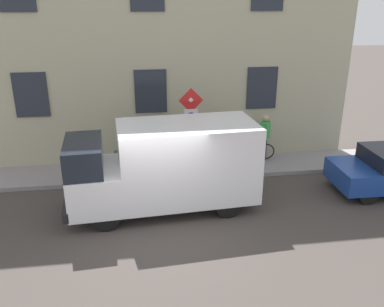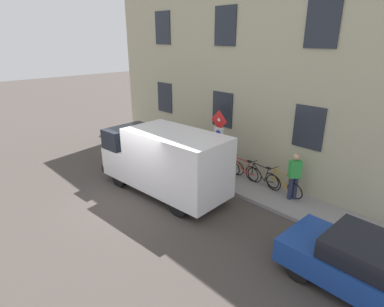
% 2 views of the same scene
% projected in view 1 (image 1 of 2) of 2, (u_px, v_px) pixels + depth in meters
% --- Properties ---
extents(ground_plane, '(80.00, 80.00, 0.00)m').
position_uv_depth(ground_plane, '(162.00, 224.00, 10.98)').
color(ground_plane, '#433C37').
extents(sidewalk_slab, '(1.76, 16.44, 0.14)m').
position_uv_depth(sidewalk_slab, '(155.00, 171.00, 14.15)').
color(sidewalk_slab, gray).
rests_on(sidewalk_slab, ground_plane).
extents(building_facade, '(0.75, 14.44, 8.39)m').
position_uv_depth(building_facade, '(149.00, 45.00, 13.81)').
color(building_facade, '#B0AA8B').
rests_on(building_facade, ground_plane).
extents(sign_post_stacked, '(0.15, 0.56, 2.83)m').
position_uv_depth(sign_post_stacked, '(191.00, 120.00, 12.98)').
color(sign_post_stacked, '#474C47').
rests_on(sign_post_stacked, sidewalk_slab).
extents(delivery_van, '(2.37, 5.46, 2.50)m').
position_uv_depth(delivery_van, '(167.00, 165.00, 11.35)').
color(delivery_van, white).
rests_on(delivery_van, ground_plane).
extents(bicycle_orange, '(0.50, 1.72, 0.89)m').
position_uv_depth(bicycle_orange, '(251.00, 150.00, 14.76)').
color(bicycle_orange, black).
rests_on(bicycle_orange, sidewalk_slab).
extents(bicycle_black, '(0.46, 1.71, 0.89)m').
position_uv_depth(bicycle_black, '(226.00, 152.00, 14.64)').
color(bicycle_black, black).
rests_on(bicycle_black, sidewalk_slab).
extents(bicycle_red, '(0.46, 1.71, 0.89)m').
position_uv_depth(bicycle_red, '(201.00, 153.00, 14.52)').
color(bicycle_red, black).
rests_on(bicycle_red, sidewalk_slab).
extents(bicycle_blue, '(0.46, 1.71, 0.89)m').
position_uv_depth(bicycle_blue, '(176.00, 154.00, 14.40)').
color(bicycle_blue, black).
rests_on(bicycle_blue, sidewalk_slab).
extents(pedestrian, '(0.48, 0.45, 1.72)m').
position_uv_depth(pedestrian, '(264.00, 136.00, 14.53)').
color(pedestrian, '#262B47').
rests_on(pedestrian, sidewalk_slab).
extents(litter_bin, '(0.44, 0.44, 0.90)m').
position_uv_depth(litter_bin, '(121.00, 164.00, 13.33)').
color(litter_bin, '#2D5133').
rests_on(litter_bin, sidewalk_slab).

